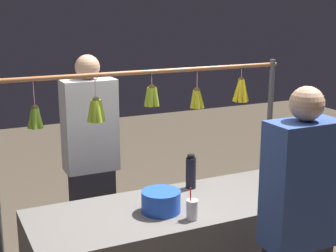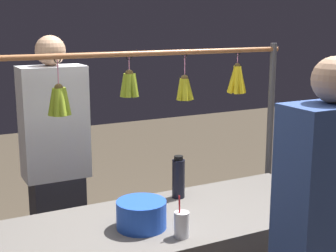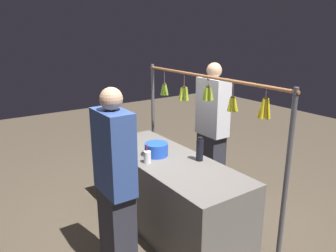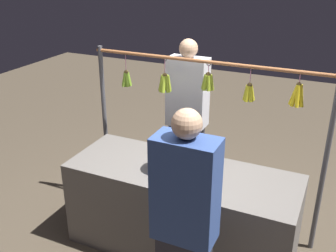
{
  "view_description": "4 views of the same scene",
  "coord_description": "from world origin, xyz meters",
  "px_view_note": "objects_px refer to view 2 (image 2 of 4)",
  "views": [
    {
      "loc": [
        1.38,
        2.73,
        2.09
      ],
      "look_at": [
        0.08,
        0.0,
        1.35
      ],
      "focal_mm": 52.82,
      "sensor_mm": 36.0,
      "label": 1
    },
    {
      "loc": [
        1.11,
        2.17,
        1.82
      ],
      "look_at": [
        -0.03,
        0.0,
        1.3
      ],
      "focal_mm": 52.92,
      "sensor_mm": 36.0,
      "label": 2
    },
    {
      "loc": [
        -2.66,
        1.84,
        2.11
      ],
      "look_at": [
        0.01,
        0.0,
        1.16
      ],
      "focal_mm": 35.26,
      "sensor_mm": 36.0,
      "label": 3
    },
    {
      "loc": [
        -1.12,
        2.71,
        2.48
      ],
      "look_at": [
        0.13,
        0.0,
        1.19
      ],
      "focal_mm": 42.38,
      "sensor_mm": 36.0,
      "label": 4
    }
  ],
  "objects_px": {
    "vendor_person": "(56,172)",
    "drink_cup": "(182,224)",
    "blue_bucket": "(141,214)",
    "water_bottle": "(178,178)"
  },
  "relations": [
    {
      "from": "vendor_person",
      "to": "drink_cup",
      "type": "bearing_deg",
      "value": 104.68
    },
    {
      "from": "water_bottle",
      "to": "blue_bucket",
      "type": "height_order",
      "value": "water_bottle"
    },
    {
      "from": "blue_bucket",
      "to": "vendor_person",
      "type": "height_order",
      "value": "vendor_person"
    },
    {
      "from": "blue_bucket",
      "to": "drink_cup",
      "type": "height_order",
      "value": "drink_cup"
    },
    {
      "from": "drink_cup",
      "to": "vendor_person",
      "type": "distance_m",
      "value": 1.18
    },
    {
      "from": "drink_cup",
      "to": "vendor_person",
      "type": "bearing_deg",
      "value": -75.32
    },
    {
      "from": "vendor_person",
      "to": "water_bottle",
      "type": "bearing_deg",
      "value": 129.68
    },
    {
      "from": "water_bottle",
      "to": "vendor_person",
      "type": "distance_m",
      "value": 0.86
    },
    {
      "from": "blue_bucket",
      "to": "vendor_person",
      "type": "bearing_deg",
      "value": -79.66
    },
    {
      "from": "blue_bucket",
      "to": "vendor_person",
      "type": "xyz_separation_m",
      "value": [
        0.17,
        -0.95,
        -0.02
      ]
    }
  ]
}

